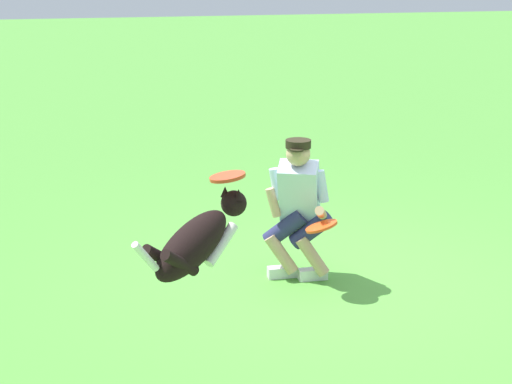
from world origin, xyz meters
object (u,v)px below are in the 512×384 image
(dog, at_px, (197,241))
(person, at_px, (298,204))
(frisbee_held, at_px, (321,226))
(frisbee_flying, at_px, (227,177))

(dog, bearing_deg, person, 17.11)
(frisbee_held, bearing_deg, dog, 51.05)
(person, height_order, frisbee_flying, frisbee_flying)
(frisbee_flying, bearing_deg, frisbee_held, -128.00)
(person, bearing_deg, dog, -8.20)
(dog, height_order, frisbee_flying, frisbee_flying)
(dog, distance_m, frisbee_held, 2.11)
(frisbee_held, bearing_deg, person, -74.50)
(dog, xyz_separation_m, frisbee_held, (-1.28, -1.59, -0.52))
(frisbee_flying, bearing_deg, person, -118.84)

